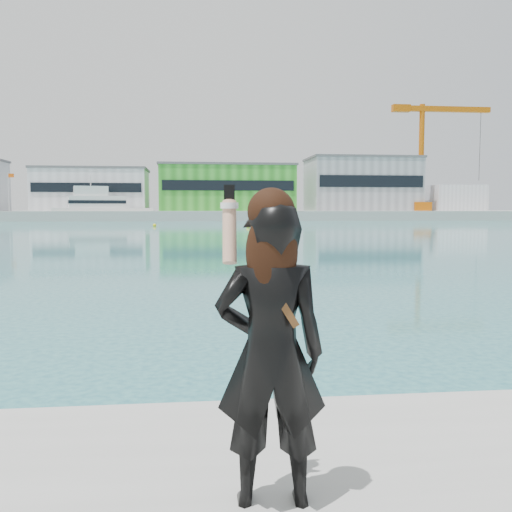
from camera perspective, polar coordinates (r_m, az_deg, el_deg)
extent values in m
cube|color=#9E9E99|center=(133.72, -6.46, 4.08)|extent=(320.00, 40.00, 2.00)
cube|color=silver|center=(133.57, -16.01, 6.29)|extent=(24.00, 15.00, 9.00)
cube|color=black|center=(126.10, -16.59, 6.58)|extent=(22.80, 0.20, 1.98)
cube|color=#59595B|center=(133.80, -16.06, 8.32)|extent=(24.48, 15.30, 0.50)
cube|color=#2C9024|center=(132.05, -2.98, 6.70)|extent=(30.00, 16.00, 10.00)
cube|color=black|center=(123.99, -2.75, 7.06)|extent=(28.50, 0.20, 2.20)
cube|color=#59595B|center=(132.34, -2.99, 8.97)|extent=(30.60, 16.32, 0.50)
cube|color=gray|center=(137.83, 10.52, 6.96)|extent=(25.00, 15.00, 12.00)
cube|color=black|center=(130.61, 11.50, 7.34)|extent=(23.75, 0.20, 2.64)
cube|color=#59595B|center=(138.22, 10.56, 9.55)|extent=(25.50, 15.30, 0.50)
cube|color=silver|center=(143.88, 19.18, 5.49)|extent=(12.00, 10.00, 6.00)
cube|color=#D1610C|center=(136.12, 16.08, 4.78)|extent=(4.00, 4.00, 2.00)
cylinder|color=#D1610C|center=(136.70, 16.20, 9.82)|extent=(1.20, 1.20, 22.00)
cube|color=#D1610C|center=(140.36, 18.62, 13.74)|extent=(20.00, 1.20, 1.20)
cube|color=#D1610C|center=(136.17, 14.30, 14.12)|extent=(4.00, 1.60, 1.60)
cylinder|color=black|center=(142.83, 21.49, 10.26)|extent=(0.10, 0.10, 16.00)
cylinder|color=silver|center=(130.37, -23.51, 5.90)|extent=(0.16, 0.16, 8.00)
cube|color=#D2510C|center=(130.33, -23.30, 7.41)|extent=(1.20, 0.04, 0.80)
cylinder|color=silver|center=(126.73, 3.59, 6.33)|extent=(0.16, 0.16, 8.00)
cube|color=#D2510C|center=(126.98, 3.87, 7.86)|extent=(1.20, 0.04, 0.80)
cube|color=white|center=(120.62, -15.10, 4.03)|extent=(20.47, 10.03, 2.63)
cube|color=white|center=(120.53, -15.65, 5.22)|extent=(11.74, 7.09, 2.41)
cube|color=white|center=(120.49, -16.19, 6.25)|extent=(7.28, 5.19, 1.97)
cube|color=black|center=(120.53, -15.65, 5.22)|extent=(11.98, 7.25, 0.66)
cylinder|color=silver|center=(120.57, -16.22, 7.24)|extent=(0.18, 0.18, 2.19)
sphere|color=yellow|center=(74.20, -0.79, 2.85)|extent=(0.50, 0.50, 0.50)
sphere|color=yellow|center=(80.62, -10.11, 2.93)|extent=(0.50, 0.50, 0.50)
imported|color=black|center=(3.14, 1.47, -9.84)|extent=(0.63, 0.43, 1.66)
sphere|color=black|center=(3.02, 1.53, 4.45)|extent=(0.25, 0.25, 0.25)
ellipsoid|color=black|center=(2.98, 1.60, 0.40)|extent=(0.28, 0.14, 0.44)
cylinder|color=tan|center=(3.14, -2.66, 2.43)|extent=(0.09, 0.20, 0.36)
cylinder|color=white|center=(3.17, -2.68, 5.06)|extent=(0.10, 0.10, 0.03)
cube|color=black|center=(3.21, -2.69, 6.05)|extent=(0.06, 0.02, 0.12)
cube|color=#4C2D14|center=(3.00, 2.19, -4.07)|extent=(0.23, 0.03, 0.34)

